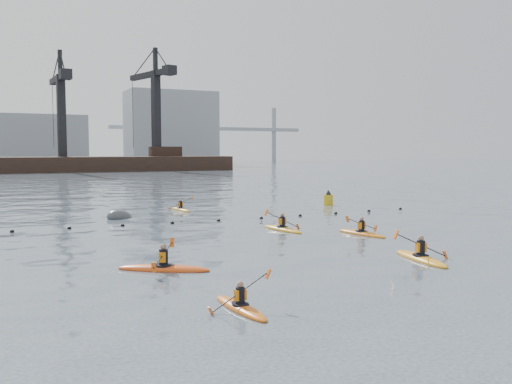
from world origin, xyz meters
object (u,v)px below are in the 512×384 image
Objects in this scene: kayaker_3 at (282,228)px; nav_buoy at (328,200)px; kayaker_0 at (240,306)px; mooring_buoy at (120,218)px; kayaker_2 at (164,267)px; kayaker_5 at (181,209)px; kayaker_1 at (421,257)px; kayaker_4 at (362,233)px.

nav_buoy is (9.97, 10.79, 0.33)m from kayaker_3.
kayaker_0 reaches higher than mooring_buoy.
kayaker_3 is at bearing -52.78° from mooring_buoy.
kayaker_2 reaches higher than mooring_buoy.
kayaker_5 is at bearing 13.73° from kayaker_2.
kayaker_0 is at bearing -151.65° from kayaker_1.
kayaker_1 is at bearing -112.89° from nav_buoy.
kayaker_4 is 2.37× the size of nav_buoy.
kayaker_5 is at bearing 71.94° from kayaker_0.
kayaker_4 is (3.11, -3.22, -0.00)m from kayaker_3.
nav_buoy is (8.69, 20.59, 0.33)m from kayaker_1.
kayaker_3 is 2.44× the size of nav_buoy.
kayaker_0 is 0.95× the size of kayaker_5.
mooring_buoy is at bearing 119.11° from kayaker_3.
mooring_buoy is 1.53× the size of nav_buoy.
kayaker_3 reaches higher than kayaker_4.
nav_buoy reaches higher than kayaker_4.
kayaker_1 reaches higher than nav_buoy.
kayaker_1 is (9.49, 3.21, 0.02)m from kayaker_0.
mooring_buoy is (-7.25, 9.54, -0.11)m from kayaker_3.
mooring_buoy is at bearing 123.42° from kayaker_1.
kayaker_5 is at bearing 28.35° from mooring_buoy.
nav_buoy is (12.15, -1.49, 0.35)m from kayaker_5.
kayaker_5 is 2.12× the size of nav_buoy.
nav_buoy is at bearing -126.11° from kayaker_4.
nav_buoy is (6.85, 14.00, 0.34)m from kayaker_4.
mooring_buoy is at bearing -175.86° from nav_buoy.
kayaker_2 is 12.61m from kayaker_4.
nav_buoy reaches higher than mooring_buoy.
nav_buoy is (18.82, 17.98, 0.33)m from kayaker_2.
kayaker_3 is (-1.27, 9.80, -0.01)m from kayaker_1.
kayaker_1 reaches higher than kayaker_0.
kayaker_0 is 29.95m from nav_buoy.
mooring_buoy is at bearing 82.90° from kayaker_0.
kayaker_2 is at bearing -149.01° from kayaker_3.
kayaker_1 is 21.13m from mooring_buoy.
kayaker_4 is at bearing -38.97° from kayaker_2.
kayaker_5 is 1.38× the size of mooring_buoy.
kayaker_0 is 1.32× the size of mooring_buoy.
kayaker_1 reaches higher than kayaker_2.
kayaker_5 is (-3.45, 22.07, -0.02)m from kayaker_1.
kayaker_3 is 11.98m from mooring_buoy.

